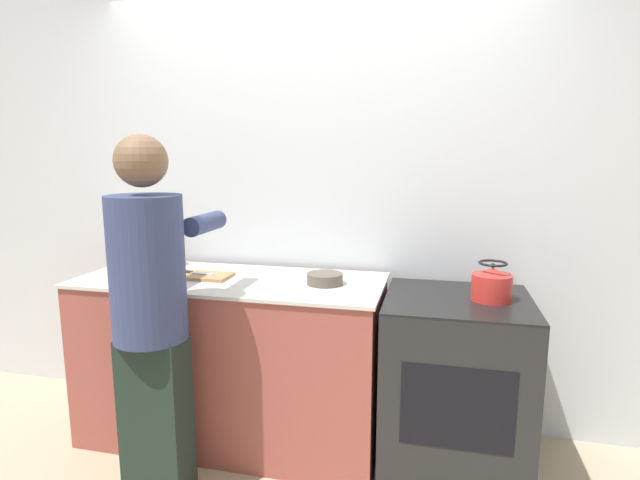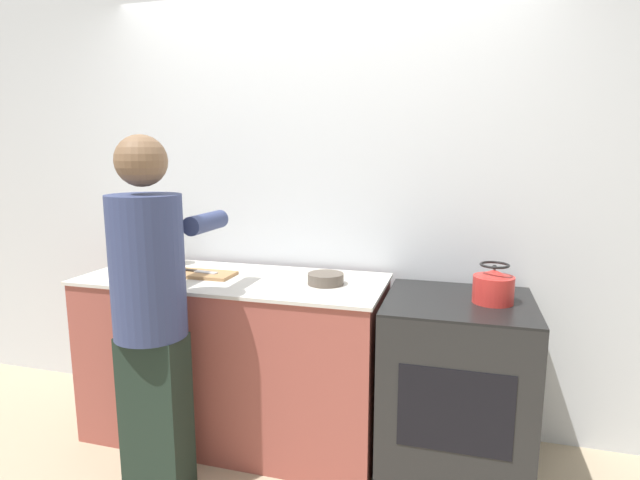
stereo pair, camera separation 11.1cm
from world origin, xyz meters
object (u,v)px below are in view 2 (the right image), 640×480
object	(u,v)px
bowl_prep	(326,279)
kettle	(493,286)
person	(151,305)
oven	(455,386)
knife	(199,271)
cutting_board	(201,274)
canister_jar	(169,251)

from	to	relation	value
bowl_prep	kettle	bearing A→B (deg)	-0.00
person	bowl_prep	world-z (taller)	person
kettle	bowl_prep	xyz separation A→B (m)	(-0.82, 0.00, -0.02)
oven	person	bearing A→B (deg)	-158.24
knife	bowl_prep	world-z (taller)	bowl_prep
cutting_board	canister_jar	bearing A→B (deg)	148.39
person	cutting_board	world-z (taller)	person
kettle	cutting_board	bearing A→B (deg)	-179.53
knife	canister_jar	distance (m)	0.37
oven	person	world-z (taller)	person
oven	cutting_board	distance (m)	1.47
kettle	bowl_prep	size ratio (longest dim) A/B	1.01
person	cutting_board	distance (m)	0.52
canister_jar	oven	bearing A→B (deg)	-6.15
knife	kettle	world-z (taller)	kettle
cutting_board	bowl_prep	distance (m)	0.71
person	canister_jar	size ratio (longest dim) A/B	10.01
oven	bowl_prep	world-z (taller)	bowl_prep
bowl_prep	cutting_board	bearing A→B (deg)	-178.98
oven	knife	size ratio (longest dim) A/B	3.98
oven	bowl_prep	xyz separation A→B (m)	(-0.67, -0.00, 0.51)
kettle	canister_jar	bearing A→B (deg)	174.23
kettle	knife	bearing A→B (deg)	-179.91
kettle	bowl_prep	bearing A→B (deg)	180.00
person	cutting_board	xyz separation A→B (m)	(-0.04, 0.52, 0.02)
kettle	canister_jar	distance (m)	1.87
oven	canister_jar	size ratio (longest dim) A/B	5.34
kettle	bowl_prep	world-z (taller)	kettle
person	canister_jar	bearing A→B (deg)	116.60
knife	canister_jar	world-z (taller)	canister_jar
cutting_board	bowl_prep	size ratio (longest dim) A/B	1.94
kettle	person	bearing A→B (deg)	-160.38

